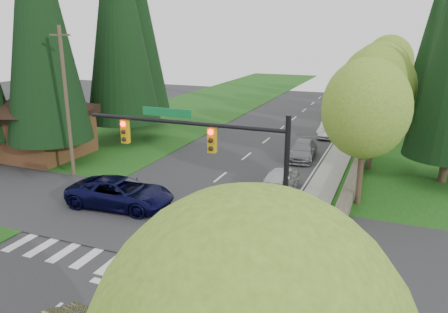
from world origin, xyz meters
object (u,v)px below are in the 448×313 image
Objects in this scene: parked_car_c at (329,129)px; parked_car_d at (343,119)px; suv_navy at (121,193)px; parked_car_b at (303,150)px; parked_car_e at (355,102)px; parked_car_a at (277,182)px.

parked_car_d is at bearing 86.55° from parked_car_c.
suv_navy reaches higher than parked_car_b.
parked_car_e is at bearing 89.62° from parked_car_d.
parked_car_b is at bearing -33.17° from suv_navy.
parked_car_a reaches higher than parked_car_e.
parked_car_d is (0.56, 5.89, -0.06)m from parked_car_c.
parked_car_c reaches higher than parked_car_d.
parked_car_c is at bearing 80.60° from parked_car_b.
parked_car_a is 0.90× the size of parked_car_e.
parked_car_d is (1.21, 21.87, -0.04)m from parked_car_a.
parked_car_a is at bearing -58.00° from suv_navy.
parked_car_e is at bearing -16.56° from suv_navy.
suv_navy is 1.29× the size of parked_car_b.
parked_car_a reaches higher than parked_car_d.
parked_car_b is (7.52, 13.40, -0.16)m from suv_navy.
parked_car_b is at bearing -93.57° from parked_car_c.
parked_car_c reaches higher than parked_car_b.
parked_car_a is (7.64, 5.53, -0.13)m from suv_navy.
suv_navy is at bearing -136.65° from parked_car_a.
parked_car_c is (0.78, 8.11, 0.05)m from parked_car_b.
parked_car_b is at bearing -95.84° from parked_car_d.
parked_car_e reaches higher than parked_car_d.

